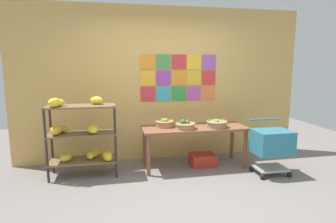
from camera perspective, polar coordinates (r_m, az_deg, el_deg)
name	(u,v)px	position (r m, az deg, el deg)	size (l,w,h in m)	color
ground	(187,200)	(3.70, 3.81, -17.51)	(9.35, 9.35, 0.00)	slate
back_wall_with_art	(162,84)	(4.97, -1.15, 5.55)	(5.09, 0.07, 2.67)	tan
banana_shelf_unit	(81,134)	(4.40, -17.30, -4.49)	(1.00, 0.52, 1.22)	#312623
display_table	(194,132)	(4.62, 5.34, -4.08)	(1.70, 0.62, 0.68)	brown
fruit_basket_back_left	(185,125)	(4.44, 3.57, -2.77)	(0.32, 0.32, 0.15)	#A7824F
fruit_basket_centre	(217,124)	(4.60, 9.93, -2.47)	(0.34, 0.34, 0.13)	#94784D
fruit_basket_left	(165,123)	(4.56, -0.68, -2.39)	(0.30, 0.30, 0.14)	#AC7A4B
produce_crate_under_table	(203,160)	(4.82, 7.06, -9.71)	(0.41, 0.31, 0.20)	red
shopping_cart	(272,144)	(4.59, 20.35, -6.18)	(0.55, 0.48, 0.83)	black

